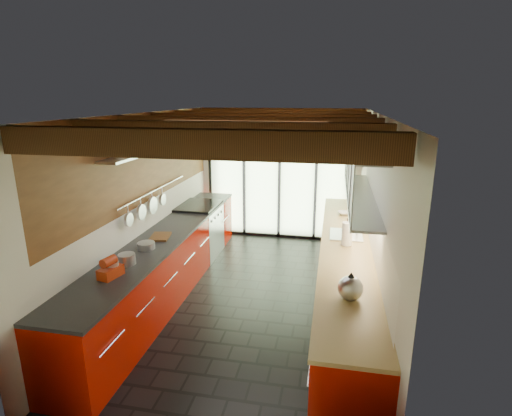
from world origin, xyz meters
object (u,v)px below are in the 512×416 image
at_px(kettle, 350,287).
at_px(stand_mixer, 111,269).
at_px(soap_bottle, 346,230).
at_px(bowl, 345,213).
at_px(paper_towel, 347,234).

bearing_deg(kettle, stand_mixer, -179.96).
xyz_separation_m(kettle, soap_bottle, (-0.00, 1.76, -0.02)).
distance_m(kettle, bowl, 2.90).
height_order(soap_bottle, bowl, soap_bottle).
distance_m(soap_bottle, bowl, 1.14).
bearing_deg(bowl, kettle, -90.00).
xyz_separation_m(stand_mixer, kettle, (2.54, 0.00, 0.03)).
distance_m(stand_mixer, paper_towel, 2.94).
height_order(stand_mixer, kettle, kettle).
bearing_deg(soap_bottle, bowl, 90.00).
distance_m(stand_mixer, kettle, 2.54).
height_order(stand_mixer, bowl, stand_mixer).
height_order(kettle, soap_bottle, kettle).
height_order(stand_mixer, soap_bottle, stand_mixer).
bearing_deg(bowl, soap_bottle, -90.00).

